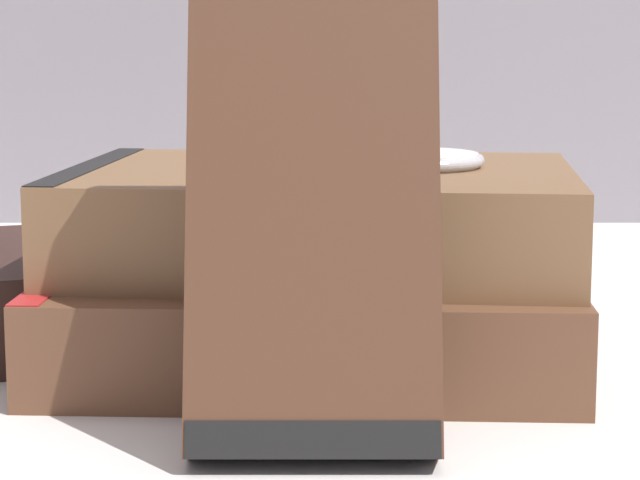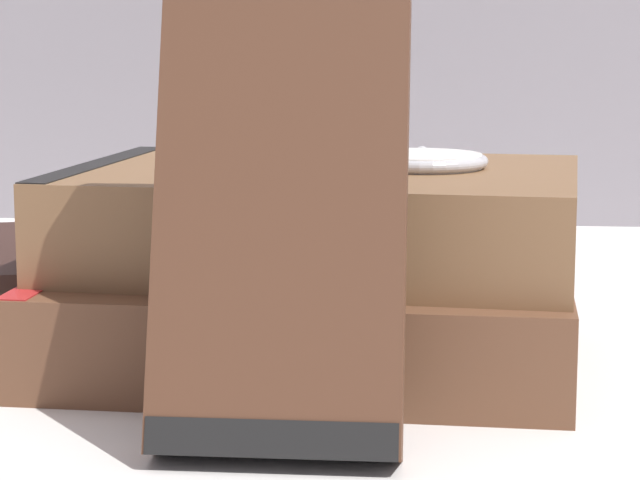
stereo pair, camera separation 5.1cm
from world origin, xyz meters
The scene contains 5 objects.
ground_plane centered at (0.00, 0.00, 0.00)m, with size 3.00×3.00×0.00m, color silver.
book_flat_bottom centered at (0.04, 0.03, 0.02)m, with size 0.22×0.17×0.04m.
book_flat_top centered at (0.04, 0.04, 0.06)m, with size 0.22×0.17×0.04m.
book_leaning_front centered at (0.05, -0.09, 0.07)m, with size 0.08×0.07×0.15m.
pocket_watch centered at (0.09, 0.04, 0.08)m, with size 0.06×0.06×0.01m.
Camera 2 is at (0.10, -0.51, 0.14)m, focal length 75.00 mm.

